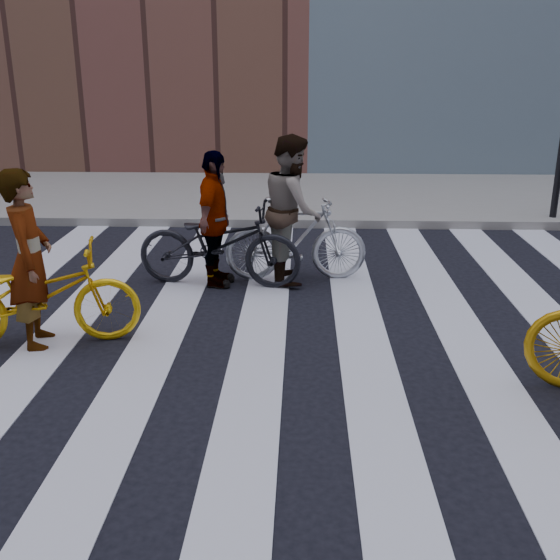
# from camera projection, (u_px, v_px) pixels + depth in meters

# --- Properties ---
(ground) EXTENTS (100.00, 100.00, 0.00)m
(ground) POSITION_uv_depth(u_px,v_px,m) (312.00, 345.00, 6.86)
(ground) COLOR black
(ground) RESTS_ON ground
(sidewalk_far) EXTENTS (100.00, 5.00, 0.15)m
(sidewalk_far) POSITION_uv_depth(u_px,v_px,m) (308.00, 196.00, 13.94)
(sidewalk_far) COLOR gray
(sidewalk_far) RESTS_ON ground
(zebra_crosswalk) EXTENTS (8.25, 10.00, 0.01)m
(zebra_crosswalk) POSITION_uv_depth(u_px,v_px,m) (312.00, 345.00, 6.86)
(zebra_crosswalk) COLOR silver
(zebra_crosswalk) RESTS_ON ground
(bike_yellow_left) EXTENTS (2.14, 1.13, 1.07)m
(bike_yellow_left) POSITION_uv_depth(u_px,v_px,m) (39.00, 296.00, 6.73)
(bike_yellow_left) COLOR yellow
(bike_yellow_left) RESTS_ON ground
(bike_silver_mid) EXTENTS (1.93, 0.67, 1.14)m
(bike_silver_mid) POSITION_uv_depth(u_px,v_px,m) (296.00, 239.00, 8.74)
(bike_silver_mid) COLOR #B4B9BE
(bike_silver_mid) RESTS_ON ground
(bike_dark_rear) EXTENTS (2.23, 1.01, 1.13)m
(bike_dark_rear) POSITION_uv_depth(u_px,v_px,m) (219.00, 244.00, 8.52)
(bike_dark_rear) COLOR black
(bike_dark_rear) RESTS_ON ground
(rider_left) EXTENTS (0.58, 0.75, 1.85)m
(rider_left) POSITION_uv_depth(u_px,v_px,m) (30.00, 260.00, 6.61)
(rider_left) COLOR slate
(rider_left) RESTS_ON ground
(rider_mid) EXTENTS (0.80, 1.00, 1.95)m
(rider_mid) POSITION_uv_depth(u_px,v_px,m) (292.00, 209.00, 8.61)
(rider_mid) COLOR slate
(rider_mid) RESTS_ON ground
(rider_rear) EXTENTS (0.55, 1.08, 1.77)m
(rider_rear) POSITION_uv_depth(u_px,v_px,m) (214.00, 220.00, 8.42)
(rider_rear) COLOR slate
(rider_rear) RESTS_ON ground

